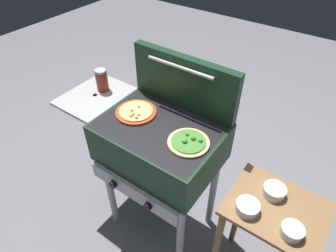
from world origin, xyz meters
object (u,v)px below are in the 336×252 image
object	(u,v)px
pizza_cheese	(136,112)
sauce_jar	(102,80)
prep_table	(267,231)
pizza_veggie	(189,142)
grill	(158,145)
topping_bowl_middle	(247,207)
topping_bowl_near	(292,231)
topping_bowl_far	(274,191)

from	to	relation	value
pizza_cheese	sauce_jar	size ratio (longest dim) A/B	1.65
prep_table	pizza_veggie	bearing A→B (deg)	-176.41
pizza_cheese	prep_table	bearing A→B (deg)	-0.36
grill	pizza_cheese	size ratio (longest dim) A/B	4.29
pizza_veggie	sauce_jar	size ratio (longest dim) A/B	1.51
pizza_veggie	prep_table	size ratio (longest dim) A/B	0.28
grill	topping_bowl_middle	world-z (taller)	grill
pizza_veggie	sauce_jar	distance (m)	0.68
pizza_veggie	topping_bowl_near	bearing A→B (deg)	-6.62
topping_bowl_near	pizza_cheese	bearing A→B (deg)	173.83
grill	sauce_jar	bearing A→B (deg)	171.09
sauce_jar	pizza_veggie	bearing A→B (deg)	-8.29
pizza_veggie	prep_table	world-z (taller)	pizza_veggie
prep_table	topping_bowl_far	world-z (taller)	topping_bowl_far
topping_bowl_far	topping_bowl_middle	world-z (taller)	same
sauce_jar	topping_bowl_middle	world-z (taller)	sauce_jar
sauce_jar	prep_table	world-z (taller)	sauce_jar
pizza_cheese	topping_bowl_middle	world-z (taller)	pizza_cheese
grill	pizza_cheese	world-z (taller)	pizza_cheese
grill	topping_bowl_far	size ratio (longest dim) A/B	8.91
pizza_veggie	topping_bowl_far	world-z (taller)	pizza_veggie
pizza_veggie	prep_table	xyz separation A→B (m)	(0.47, 0.03, -0.38)
prep_table	topping_bowl_near	distance (m)	0.26
sauce_jar	topping_bowl_far	size ratio (longest dim) A/B	1.26
sauce_jar	topping_bowl_far	xyz separation A→B (m)	(1.10, -0.01, -0.21)
pizza_veggie	grill	bearing A→B (deg)	173.12
topping_bowl_far	prep_table	bearing A→B (deg)	-55.62
sauce_jar	topping_bowl_near	size ratio (longest dim) A/B	1.41
topping_bowl_far	grill	bearing A→B (deg)	-173.95
grill	topping_bowl_middle	size ratio (longest dim) A/B	8.90
topping_bowl_far	pizza_cheese	bearing A→B (deg)	-175.83
topping_bowl_far	sauce_jar	bearing A→B (deg)	179.69
grill	pizza_cheese	distance (m)	0.22
grill	topping_bowl_far	xyz separation A→B (m)	(0.63, 0.07, -0.00)
pizza_veggie	topping_bowl_near	size ratio (longest dim) A/B	2.13
sauce_jar	prep_table	distance (m)	1.22
sauce_jar	topping_bowl_far	distance (m)	1.12
topping_bowl_near	grill	bearing A→B (deg)	173.31
topping_bowl_near	topping_bowl_far	distance (m)	0.20
grill	topping_bowl_middle	xyz separation A→B (m)	(0.56, -0.09, -0.00)
prep_table	topping_bowl_far	xyz separation A→B (m)	(-0.04, 0.06, 0.23)
topping_bowl_near	topping_bowl_far	bearing A→B (deg)	130.05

